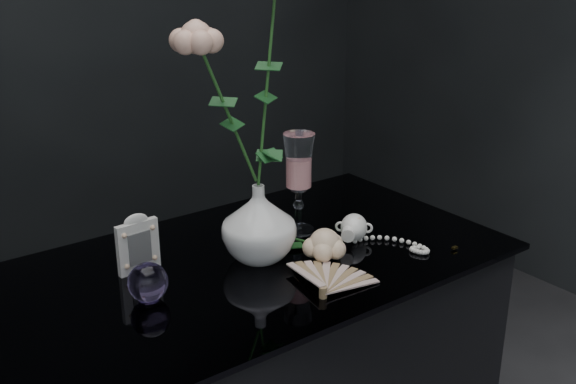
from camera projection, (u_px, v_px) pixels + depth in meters
vase at (259, 223)px, 1.33m from camera, size 0.17×0.17×0.16m
wine_glass at (299, 184)px, 1.45m from camera, size 0.09×0.09×0.22m
picture_frame at (138, 243)px, 1.29m from camera, size 0.09×0.07×0.12m
paperweight at (148, 282)px, 1.19m from camera, size 0.08×0.08×0.07m
paper_fan at (323, 291)px, 1.21m from camera, size 0.29×0.26×0.03m
loose_rose at (325, 244)px, 1.35m from camera, size 0.17×0.21×0.07m
pearl_jar at (354, 226)px, 1.44m from camera, size 0.29×0.29×0.06m
roses at (248, 80)px, 1.22m from camera, size 0.25×0.11×0.47m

